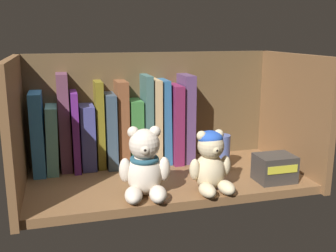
% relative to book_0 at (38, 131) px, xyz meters
% --- Properties ---
extents(shelf_board, '(0.66, 0.31, 0.02)m').
position_rel_book_0_xyz_m(shelf_board, '(0.30, -0.13, -0.11)').
color(shelf_board, brown).
rests_on(shelf_board, ground).
extents(shelf_back_panel, '(0.68, 0.01, 0.31)m').
position_rel_book_0_xyz_m(shelf_back_panel, '(0.30, 0.03, 0.03)').
color(shelf_back_panel, brown).
rests_on(shelf_back_panel, ground).
extents(shelf_side_panel_left, '(0.02, 0.33, 0.31)m').
position_rel_book_0_xyz_m(shelf_side_panel_left, '(-0.04, -0.13, 0.03)').
color(shelf_side_panel_left, brown).
rests_on(shelf_side_panel_left, ground).
extents(shelf_side_panel_right, '(0.02, 0.33, 0.31)m').
position_rel_book_0_xyz_m(shelf_side_panel_right, '(0.63, -0.13, 0.03)').
color(shelf_side_panel_right, brown).
rests_on(shelf_side_panel_right, ground).
extents(book_0, '(0.03, 0.14, 0.20)m').
position_rel_book_0_xyz_m(book_0, '(0.00, 0.00, 0.00)').
color(book_0, '#357FC3').
rests_on(book_0, shelf_board).
extents(book_1, '(0.03, 0.13, 0.17)m').
position_rel_book_0_xyz_m(book_1, '(0.03, 0.00, -0.02)').
color(book_1, '#62A89F').
rests_on(book_1, shelf_board).
extents(book_2, '(0.03, 0.10, 0.25)m').
position_rel_book_0_xyz_m(book_2, '(0.06, 0.00, 0.02)').
color(book_2, '#5E3549').
rests_on(book_2, shelf_board).
extents(book_3, '(0.02, 0.13, 0.20)m').
position_rel_book_0_xyz_m(book_3, '(0.09, 0.00, -0.00)').
color(book_3, '#5B2176').
rests_on(book_3, shelf_board).
extents(book_4, '(0.04, 0.11, 0.17)m').
position_rel_book_0_xyz_m(book_4, '(0.12, 0.00, -0.02)').
color(book_4, '#3C3E7E').
rests_on(book_4, shelf_board).
extents(book_5, '(0.02, 0.09, 0.22)m').
position_rel_book_0_xyz_m(book_5, '(0.15, 0.00, 0.01)').
color(book_5, brown).
rests_on(book_5, shelf_board).
extents(book_6, '(0.03, 0.12, 0.19)m').
position_rel_book_0_xyz_m(book_6, '(0.18, 0.00, -0.01)').
color(book_6, '#374B5D').
rests_on(book_6, shelf_board).
extents(book_7, '(0.03, 0.10, 0.22)m').
position_rel_book_0_xyz_m(book_7, '(0.21, 0.00, 0.01)').
color(book_7, brown).
rests_on(book_7, shelf_board).
extents(book_8, '(0.03, 0.10, 0.17)m').
position_rel_book_0_xyz_m(book_8, '(0.24, 0.00, -0.02)').
color(book_8, '#387436').
rests_on(book_8, shelf_board).
extents(book_9, '(0.02, 0.12, 0.24)m').
position_rel_book_0_xyz_m(book_9, '(0.27, 0.00, 0.02)').
color(book_9, '#3D635E').
rests_on(book_9, shelf_board).
extents(book_10, '(0.02, 0.12, 0.23)m').
position_rel_book_0_xyz_m(book_10, '(0.30, 0.00, 0.01)').
color(book_10, tan).
rests_on(book_10, shelf_board).
extents(book_11, '(0.03, 0.11, 0.22)m').
position_rel_book_0_xyz_m(book_11, '(0.32, 0.00, 0.01)').
color(book_11, '#2D6293').
rests_on(book_11, shelf_board).
extents(book_12, '(0.03, 0.14, 0.21)m').
position_rel_book_0_xyz_m(book_12, '(0.35, 0.00, 0.00)').
color(book_12, maroon).
rests_on(book_12, shelf_board).
extents(book_13, '(0.03, 0.12, 0.23)m').
position_rel_book_0_xyz_m(book_13, '(0.38, 0.00, 0.02)').
color(book_13, '#593C67').
rests_on(book_13, shelf_board).
extents(teddy_bear_larger, '(0.11, 0.12, 0.15)m').
position_rel_book_0_xyz_m(teddy_bear_larger, '(0.22, -0.23, -0.04)').
color(teddy_bear_larger, beige).
rests_on(teddy_bear_larger, shelf_board).
extents(teddy_bear_smaller, '(0.10, 0.10, 0.14)m').
position_rel_book_0_xyz_m(teddy_bear_smaller, '(0.37, -0.24, -0.04)').
color(teddy_bear_smaller, beige).
rests_on(teddy_bear_smaller, shelf_board).
extents(pillar_candle, '(0.05, 0.05, 0.09)m').
position_rel_book_0_xyz_m(pillar_candle, '(0.45, -0.10, -0.06)').
color(pillar_candle, '#4C5B99').
rests_on(pillar_candle, shelf_board).
extents(small_product_box, '(0.09, 0.07, 0.06)m').
position_rel_book_0_xyz_m(small_product_box, '(0.54, -0.23, -0.07)').
color(small_product_box, '#38332D').
rests_on(small_product_box, shelf_board).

